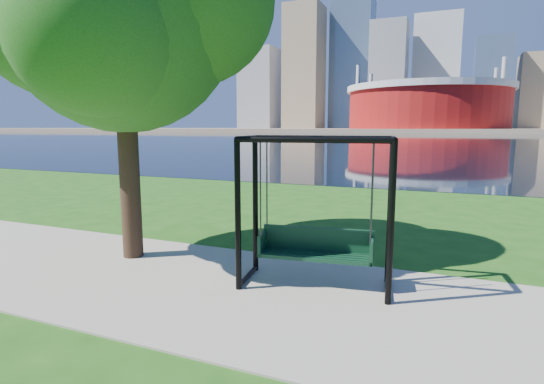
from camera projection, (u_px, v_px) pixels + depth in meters
The scene contains 8 objects.
ground at pixel (289, 287), 6.98m from camera, with size 900.00×900.00×0.00m, color #1E5114.
path at pixel (277, 297), 6.52m from camera, with size 120.00×4.00×0.03m, color #9E937F.
river at pixel (439, 139), 100.02m from camera, with size 900.00×180.00×0.02m, color black.
far_bank at pixel (447, 130), 285.96m from camera, with size 900.00×228.00×2.00m, color #937F60.
stadium at pixel (427, 105), 223.01m from camera, with size 83.00×83.00×32.00m.
skyline at pixel (444, 79), 294.55m from camera, with size 392.00×66.00×96.50m.
swing at pixel (316, 216), 6.83m from camera, with size 2.53×1.37×2.47m.
park_tree at pixel (121, 11), 7.92m from camera, with size 5.51×4.98×6.85m.
Camera 1 is at (2.32, -6.26, 2.60)m, focal length 28.00 mm.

